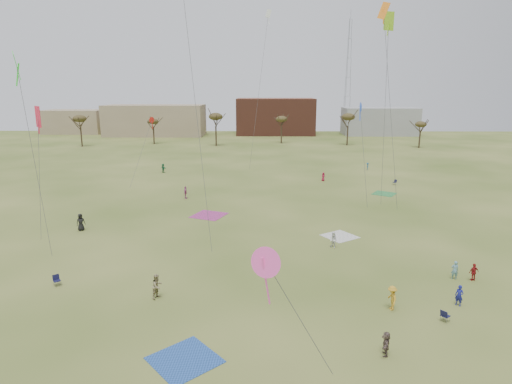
{
  "coord_description": "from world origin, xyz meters",
  "views": [
    {
      "loc": [
        0.6,
        -28.31,
        15.27
      ],
      "look_at": [
        0.0,
        12.0,
        5.5
      ],
      "focal_mm": 30.05,
      "sensor_mm": 36.0,
      "label": 1
    }
  ],
  "objects_px": {
    "flyer_near_right": "(459,296)",
    "radio_tower": "(348,77)",
    "camp_chair_left": "(57,283)",
    "spectator_fore_a": "(474,272)",
    "camp_chair_right": "(394,183)",
    "camp_chair_center": "(445,318)"
  },
  "relations": [
    {
      "from": "spectator_fore_a",
      "to": "camp_chair_left",
      "type": "distance_m",
      "value": 33.58
    },
    {
      "from": "flyer_near_right",
      "to": "camp_chair_right",
      "type": "height_order",
      "value": "flyer_near_right"
    },
    {
      "from": "camp_chair_right",
      "to": "camp_chair_left",
      "type": "bearing_deg",
      "value": -76.11
    },
    {
      "from": "spectator_fore_a",
      "to": "camp_chair_center",
      "type": "distance_m",
      "value": 8.09
    },
    {
      "from": "camp_chair_left",
      "to": "radio_tower",
      "type": "bearing_deg",
      "value": 30.01
    },
    {
      "from": "flyer_near_right",
      "to": "camp_chair_right",
      "type": "bearing_deg",
      "value": 125.72
    },
    {
      "from": "camp_chair_right",
      "to": "radio_tower",
      "type": "distance_m",
      "value": 87.44
    },
    {
      "from": "camp_chair_center",
      "to": "camp_chair_right",
      "type": "height_order",
      "value": "same"
    },
    {
      "from": "flyer_near_right",
      "to": "radio_tower",
      "type": "bearing_deg",
      "value": 129.18
    },
    {
      "from": "flyer_near_right",
      "to": "spectator_fore_a",
      "type": "xyz_separation_m",
      "value": [
        3.04,
        4.18,
        -0.04
      ]
    },
    {
      "from": "spectator_fore_a",
      "to": "radio_tower",
      "type": "height_order",
      "value": "radio_tower"
    },
    {
      "from": "camp_chair_right",
      "to": "camp_chair_center",
      "type": "bearing_deg",
      "value": -42.94
    },
    {
      "from": "flyer_near_right",
      "to": "radio_tower",
      "type": "height_order",
      "value": "radio_tower"
    },
    {
      "from": "spectator_fore_a",
      "to": "camp_chair_right",
      "type": "bearing_deg",
      "value": -110.58
    },
    {
      "from": "spectator_fore_a",
      "to": "camp_chair_right",
      "type": "distance_m",
      "value": 36.03
    },
    {
      "from": "camp_chair_center",
      "to": "radio_tower",
      "type": "distance_m",
      "value": 129.7
    },
    {
      "from": "spectator_fore_a",
      "to": "flyer_near_right",
      "type": "bearing_deg",
      "value": 40.21
    },
    {
      "from": "camp_chair_center",
      "to": "spectator_fore_a",
      "type": "bearing_deg",
      "value": -76.3
    },
    {
      "from": "spectator_fore_a",
      "to": "camp_chair_right",
      "type": "relative_size",
      "value": 1.69
    },
    {
      "from": "camp_chair_center",
      "to": "radio_tower",
      "type": "height_order",
      "value": "radio_tower"
    },
    {
      "from": "camp_chair_left",
      "to": "camp_chair_right",
      "type": "distance_m",
      "value": 53.05
    },
    {
      "from": "camp_chair_left",
      "to": "radio_tower",
      "type": "distance_m",
      "value": 131.83
    }
  ]
}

